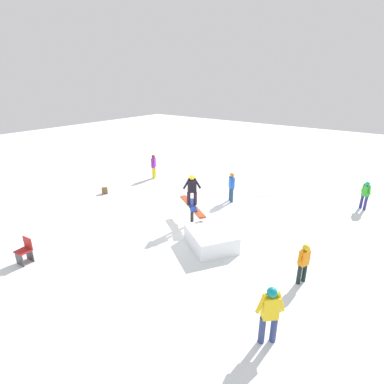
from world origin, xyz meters
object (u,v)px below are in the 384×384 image
object	(u,v)px
bystander_orange	(304,262)
bystander_green	(365,194)
bystander_yellow	(270,312)
bystander_purple	(154,165)
main_rider_on_rail	(192,190)
backpack_on_snow	(105,191)
folding_chair	(25,251)
loose_snowboard_white	(267,195)
rail_feature	(192,208)
bystander_blue	(232,186)

from	to	relation	value
bystander_orange	bystander_green	world-z (taller)	bystander_green
bystander_yellow	bystander_purple	world-z (taller)	bystander_yellow
main_rider_on_rail	backpack_on_snow	bearing A→B (deg)	46.23
bystander_purple	bystander_green	xyz separation A→B (m)	(-11.27, -2.52, -0.07)
main_rider_on_rail	bystander_green	bearing A→B (deg)	-86.31
bystander_green	backpack_on_snow	distance (m)	13.08
folding_chair	bystander_purple	bearing A→B (deg)	101.11
bystander_yellow	bystander_orange	size ratio (longest dim) A/B	1.17
loose_snowboard_white	backpack_on_snow	distance (m)	8.79
bystander_orange	folding_chair	size ratio (longest dim) A/B	1.51
bystander_purple	loose_snowboard_white	bearing A→B (deg)	76.22
rail_feature	bystander_purple	distance (m)	6.67
bystander_blue	bystander_green	xyz separation A→B (m)	(-5.54, -2.92, -0.07)
main_rider_on_rail	folding_chair	xyz separation A→B (m)	(2.77, 5.71, -1.10)
backpack_on_snow	bystander_yellow	bearing A→B (deg)	108.99
bystander_purple	loose_snowboard_white	distance (m)	7.09
rail_feature	bystander_blue	bearing A→B (deg)	-58.73
bystander_yellow	loose_snowboard_white	size ratio (longest dim) A/B	1.17
main_rider_on_rail	folding_chair	distance (m)	6.44
main_rider_on_rail	bystander_purple	size ratio (longest dim) A/B	0.90
bystander_blue	loose_snowboard_white	bearing A→B (deg)	-76.76
bystander_purple	folding_chair	world-z (taller)	bystander_purple
bystander_yellow	bystander_purple	bearing A→B (deg)	101.66
main_rider_on_rail	bystander_yellow	world-z (taller)	main_rider_on_rail
bystander_purple	backpack_on_snow	size ratio (longest dim) A/B	4.41
loose_snowboard_white	backpack_on_snow	world-z (taller)	backpack_on_snow
rail_feature	bystander_yellow	xyz separation A→B (m)	(-5.14, 3.91, 0.16)
rail_feature	loose_snowboard_white	bearing A→B (deg)	-70.68
main_rider_on_rail	bystander_yellow	size ratio (longest dim) A/B	0.87
folding_chair	bystander_green	bearing A→B (deg)	48.51
bystander_orange	rail_feature	bearing A→B (deg)	-82.06
rail_feature	bystander_orange	size ratio (longest dim) A/B	1.64
bystander_purple	bystander_green	distance (m)	11.55
main_rider_on_rail	bystander_green	distance (m)	8.34
rail_feature	bystander_blue	xyz separation A→B (m)	(-0.10, -3.18, 0.13)
bystander_blue	bystander_green	bearing A→B (deg)	-108.18
bystander_orange	loose_snowboard_white	distance (m)	7.41
bystander_green	loose_snowboard_white	distance (m)	4.57
bystander_yellow	bystander_orange	xyz separation A→B (m)	(0.07, -2.71, -0.13)
bystander_green	folding_chair	xyz separation A→B (m)	(8.41, 11.81, -0.36)
rail_feature	bystander_blue	world-z (taller)	bystander_blue
bystander_yellow	loose_snowboard_white	world-z (taller)	bystander_yellow
folding_chair	loose_snowboard_white	bearing A→B (deg)	63.61
folding_chair	rail_feature	bearing A→B (deg)	58.09
bystander_purple	main_rider_on_rail	bearing A→B (deg)	31.29
loose_snowboard_white	folding_chair	xyz separation A→B (m)	(4.01, 10.81, 0.40)
bystander_orange	bystander_blue	xyz separation A→B (m)	(4.97, -4.38, 0.10)
main_rider_on_rail	bystander_purple	bearing A→B (deg)	14.00
main_rider_on_rail	folding_chair	world-z (taller)	main_rider_on_rail
bystander_yellow	folding_chair	xyz separation A→B (m)	(7.91, 1.80, -0.46)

